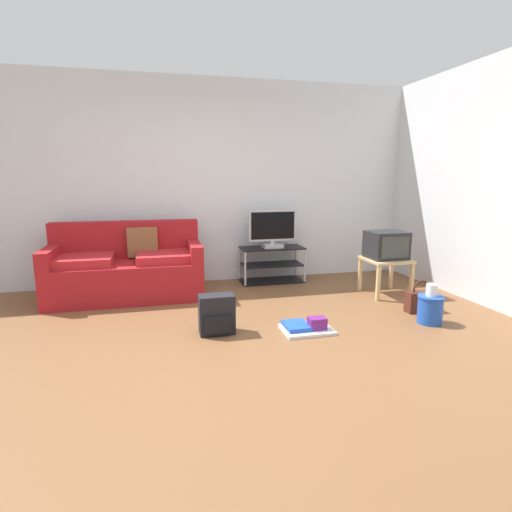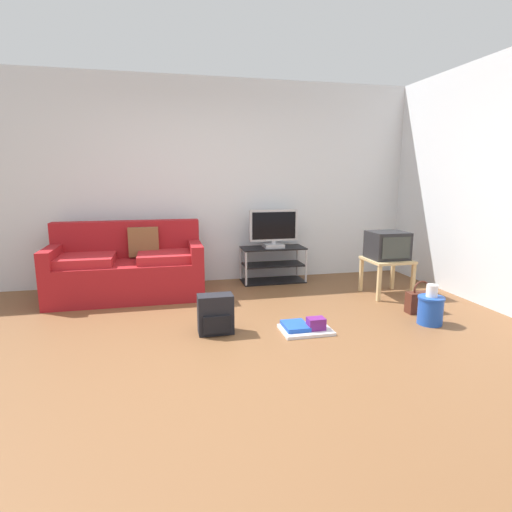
{
  "view_description": "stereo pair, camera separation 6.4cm",
  "coord_description": "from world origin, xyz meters",
  "px_view_note": "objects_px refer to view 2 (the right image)",
  "views": [
    {
      "loc": [
        -0.52,
        -3.14,
        1.42
      ],
      "look_at": [
        0.52,
        1.13,
        0.57
      ],
      "focal_mm": 28.61,
      "sensor_mm": 36.0,
      "label": 1
    },
    {
      "loc": [
        -0.46,
        -3.15,
        1.42
      ],
      "look_at": [
        0.52,
        1.13,
        0.57
      ],
      "focal_mm": 28.61,
      "sensor_mm": 36.0,
      "label": 2
    }
  ],
  "objects_px": {
    "tv_stand": "(273,264)",
    "couch": "(128,269)",
    "crt_tv": "(387,245)",
    "floor_tray": "(305,327)",
    "backpack": "(216,314)",
    "cleaning_bucket": "(431,308)",
    "side_table": "(387,265)",
    "flat_tv": "(274,229)",
    "handbag": "(421,301)"
  },
  "relations": [
    {
      "from": "handbag",
      "to": "tv_stand",
      "type": "bearing_deg",
      "value": 126.24
    },
    {
      "from": "crt_tv",
      "to": "couch",
      "type": "bearing_deg",
      "value": 168.52
    },
    {
      "from": "couch",
      "to": "crt_tv",
      "type": "bearing_deg",
      "value": -11.48
    },
    {
      "from": "floor_tray",
      "to": "crt_tv",
      "type": "bearing_deg",
      "value": 34.89
    },
    {
      "from": "crt_tv",
      "to": "tv_stand",
      "type": "bearing_deg",
      "value": 142.42
    },
    {
      "from": "handbag",
      "to": "floor_tray",
      "type": "distance_m",
      "value": 1.41
    },
    {
      "from": "couch",
      "to": "handbag",
      "type": "xyz_separation_m",
      "value": [
        3.08,
        -1.34,
        -0.22
      ]
    },
    {
      "from": "tv_stand",
      "to": "floor_tray",
      "type": "height_order",
      "value": "tv_stand"
    },
    {
      "from": "tv_stand",
      "to": "side_table",
      "type": "bearing_deg",
      "value": -38.07
    },
    {
      "from": "flat_tv",
      "to": "side_table",
      "type": "bearing_deg",
      "value": -37.39
    },
    {
      "from": "side_table",
      "to": "handbag",
      "type": "relative_size",
      "value": 1.44
    },
    {
      "from": "tv_stand",
      "to": "flat_tv",
      "type": "relative_size",
      "value": 1.31
    },
    {
      "from": "floor_tray",
      "to": "backpack",
      "type": "bearing_deg",
      "value": 169.41
    },
    {
      "from": "side_table",
      "to": "backpack",
      "type": "relative_size",
      "value": 1.38
    },
    {
      "from": "handbag",
      "to": "flat_tv",
      "type": "bearing_deg",
      "value": 126.62
    },
    {
      "from": "crt_tv",
      "to": "handbag",
      "type": "xyz_separation_m",
      "value": [
        0.01,
        -0.71,
        -0.49
      ]
    },
    {
      "from": "side_table",
      "to": "crt_tv",
      "type": "bearing_deg",
      "value": 90.0
    },
    {
      "from": "backpack",
      "to": "cleaning_bucket",
      "type": "xyz_separation_m",
      "value": [
        2.08,
        -0.23,
        -0.01
      ]
    },
    {
      "from": "crt_tv",
      "to": "floor_tray",
      "type": "bearing_deg",
      "value": -145.11
    },
    {
      "from": "couch",
      "to": "flat_tv",
      "type": "distance_m",
      "value": 1.95
    },
    {
      "from": "side_table",
      "to": "crt_tv",
      "type": "distance_m",
      "value": 0.24
    },
    {
      "from": "couch",
      "to": "tv_stand",
      "type": "relative_size",
      "value": 2.04
    },
    {
      "from": "tv_stand",
      "to": "crt_tv",
      "type": "distance_m",
      "value": 1.54
    },
    {
      "from": "flat_tv",
      "to": "floor_tray",
      "type": "distance_m",
      "value": 1.99
    },
    {
      "from": "couch",
      "to": "floor_tray",
      "type": "distance_m",
      "value": 2.34
    },
    {
      "from": "flat_tv",
      "to": "cleaning_bucket",
      "type": "bearing_deg",
      "value": -61.01
    },
    {
      "from": "side_table",
      "to": "cleaning_bucket",
      "type": "height_order",
      "value": "side_table"
    },
    {
      "from": "couch",
      "to": "tv_stand",
      "type": "distance_m",
      "value": 1.91
    },
    {
      "from": "backpack",
      "to": "floor_tray",
      "type": "xyz_separation_m",
      "value": [
        0.82,
        -0.15,
        -0.14
      ]
    },
    {
      "from": "floor_tray",
      "to": "couch",
      "type": "bearing_deg",
      "value": 136.93
    },
    {
      "from": "side_table",
      "to": "backpack",
      "type": "height_order",
      "value": "side_table"
    },
    {
      "from": "tv_stand",
      "to": "backpack",
      "type": "xyz_separation_m",
      "value": [
        -1.01,
        -1.72,
        -0.06
      ]
    },
    {
      "from": "couch",
      "to": "backpack",
      "type": "height_order",
      "value": "couch"
    },
    {
      "from": "tv_stand",
      "to": "handbag",
      "type": "xyz_separation_m",
      "value": [
        1.19,
        -1.62,
        -0.12
      ]
    },
    {
      "from": "backpack",
      "to": "floor_tray",
      "type": "distance_m",
      "value": 0.85
    },
    {
      "from": "backpack",
      "to": "cleaning_bucket",
      "type": "height_order",
      "value": "cleaning_bucket"
    },
    {
      "from": "cleaning_bucket",
      "to": "floor_tray",
      "type": "distance_m",
      "value": 1.27
    },
    {
      "from": "tv_stand",
      "to": "backpack",
      "type": "height_order",
      "value": "tv_stand"
    },
    {
      "from": "tv_stand",
      "to": "couch",
      "type": "bearing_deg",
      "value": -171.34
    },
    {
      "from": "backpack",
      "to": "flat_tv",
      "type": "bearing_deg",
      "value": 63.05
    },
    {
      "from": "tv_stand",
      "to": "backpack",
      "type": "relative_size",
      "value": 2.36
    },
    {
      "from": "crt_tv",
      "to": "floor_tray",
      "type": "height_order",
      "value": "crt_tv"
    },
    {
      "from": "backpack",
      "to": "floor_tray",
      "type": "bearing_deg",
      "value": -6.65
    },
    {
      "from": "flat_tv",
      "to": "side_table",
      "type": "relative_size",
      "value": 1.31
    },
    {
      "from": "side_table",
      "to": "backpack",
      "type": "distance_m",
      "value": 2.35
    },
    {
      "from": "flat_tv",
      "to": "crt_tv",
      "type": "height_order",
      "value": "flat_tv"
    },
    {
      "from": "couch",
      "to": "cleaning_bucket",
      "type": "xyz_separation_m",
      "value": [
        2.96,
        -1.67,
        -0.18
      ]
    },
    {
      "from": "couch",
      "to": "tv_stand",
      "type": "xyz_separation_m",
      "value": [
        1.89,
        0.29,
        -0.1
      ]
    },
    {
      "from": "tv_stand",
      "to": "side_table",
      "type": "relative_size",
      "value": 1.71
    },
    {
      "from": "crt_tv",
      "to": "backpack",
      "type": "bearing_deg",
      "value": -159.85
    }
  ]
}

